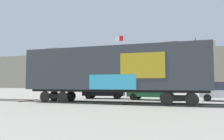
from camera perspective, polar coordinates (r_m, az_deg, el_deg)
ground_plane at (r=17.83m, az=-0.16°, el=-8.60°), size 260.00×260.00×0.00m
track at (r=17.56m, az=2.89°, el=-8.54°), size 60.01×2.65×0.08m
freight_car at (r=17.75m, az=0.40°, el=0.04°), size 14.49×3.16×4.66m
flagpole at (r=31.29m, az=2.73°, el=3.35°), size 1.32×0.18×8.72m
hillside at (r=90.81m, az=14.30°, el=-0.33°), size 157.98×31.63×18.13m
parked_car_black at (r=23.47m, az=-2.16°, el=-5.29°), size 4.55×2.51×1.81m
parked_car_green at (r=21.71m, az=9.76°, el=-5.33°), size 4.39×2.29×1.81m
parked_car_silver at (r=22.21m, az=26.97°, el=-5.03°), size 4.37×2.42×1.73m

